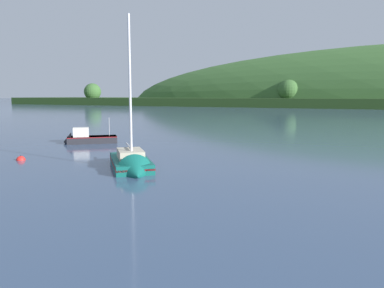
{
  "coord_description": "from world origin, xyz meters",
  "views": [
    {
      "loc": [
        16.05,
        6.02,
        5.65
      ],
      "look_at": [
        1.4,
        37.93,
        1.06
      ],
      "focal_mm": 34.76,
      "sensor_mm": 36.0,
      "label": 1
    }
  ],
  "objects": [
    {
      "name": "sailboat_near_mooring",
      "position": [
        0.2,
        29.51,
        0.31
      ],
      "size": [
        7.13,
        7.7,
        12.78
      ],
      "rotation": [
        0.0,
        0.0,
        5.42
      ],
      "color": "#0F564C",
      "rests_on": "ground"
    },
    {
      "name": "mooring_buoy_midchannel",
      "position": [
        -11.08,
        28.99,
        0.0
      ],
      "size": [
        0.77,
        0.77,
        0.85
      ],
      "color": "red",
      "rests_on": "ground"
    },
    {
      "name": "fishing_boat_moored",
      "position": [
        -13.82,
        40.8,
        0.4
      ],
      "size": [
        6.22,
        5.75,
        3.89
      ],
      "rotation": [
        0.0,
        0.0,
        3.84
      ],
      "color": "#232328",
      "rests_on": "ground"
    }
  ]
}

